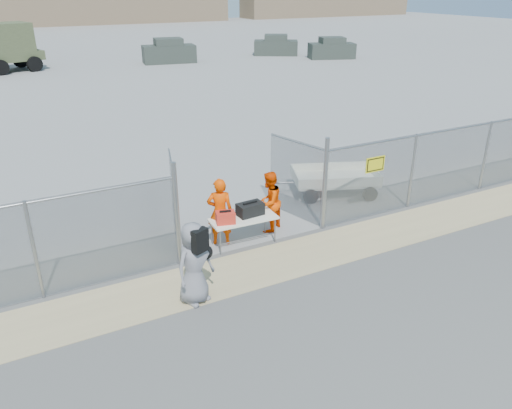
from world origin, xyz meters
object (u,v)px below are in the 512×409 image
folding_table (244,231)px  utility_trailer (335,181)px  security_worker_right (269,202)px  visitor (194,263)px  security_worker_left (220,212)px

folding_table → utility_trailer: utility_trailer is taller
security_worker_right → visitor: size_ratio=0.92×
security_worker_left → utility_trailer: size_ratio=0.53×
folding_table → utility_trailer: size_ratio=0.50×
utility_trailer → security_worker_right: bearing=-135.5°
visitor → utility_trailer: 6.86m
security_worker_right → visitor: 3.58m
folding_table → security_worker_right: 1.09m
security_worker_left → security_worker_right: security_worker_left is taller
folding_table → security_worker_right: (0.92, 0.36, 0.46)m
folding_table → security_worker_right: size_ratio=1.02×
security_worker_right → visitor: (-2.88, -2.12, 0.07)m
visitor → utility_trailer: visitor is taller
folding_table → security_worker_left: size_ratio=0.95×
security_worker_left → utility_trailer: security_worker_left is taller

